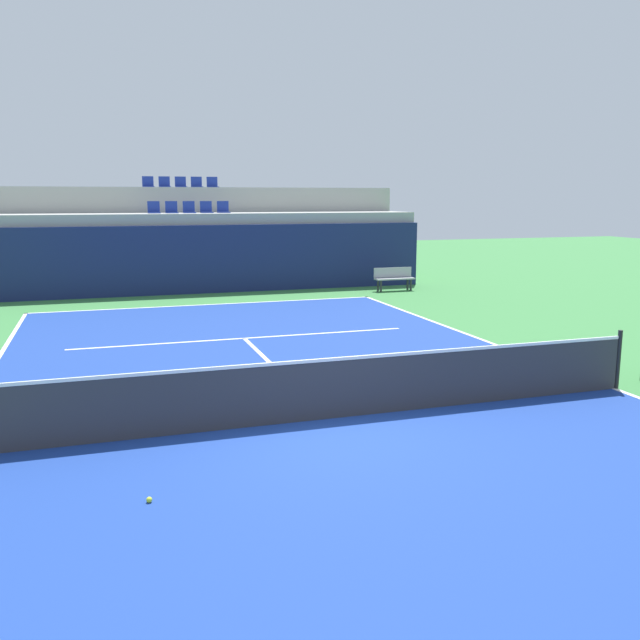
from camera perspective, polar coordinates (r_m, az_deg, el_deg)
ground_plane at (r=10.65m, az=0.68°, el=-8.37°), size 80.00×80.00×0.00m
court_surface at (r=10.65m, az=0.68°, el=-8.34°), size 11.00×24.00×0.01m
baseline_far at (r=22.01m, az=-9.33°, el=1.29°), size 11.00×0.10×0.00m
sideline_right at (r=13.35m, az=23.53°, el=-5.31°), size 0.10×24.00×0.00m
service_line_far at (r=16.63m, az=-6.40°, el=-1.54°), size 8.26×0.10×0.00m
centre_service_line at (r=13.59m, az=-3.65°, el=-4.19°), size 0.10×6.40×0.00m
back_wall at (r=24.64m, az=-10.42°, el=5.04°), size 17.24×0.30×2.44m
stands_tier_lower at (r=25.96m, az=-10.83°, el=5.72°), size 17.24×2.40×2.83m
stands_tier_upper at (r=28.30m, az=-11.49°, el=7.05°), size 17.24×2.40×3.80m
seating_row_lower at (r=25.98m, az=-10.98°, el=9.13°), size 3.01×0.44×0.44m
seating_row_upper at (r=28.36m, az=-11.66°, el=11.14°), size 3.01×0.44×0.44m
tennis_net at (r=10.50m, az=0.68°, el=-5.74°), size 11.08×0.08×1.07m
player_bench at (r=25.16m, az=6.25°, el=3.62°), size 1.50×0.40×0.85m
tennis_ball_0 at (r=8.13m, az=-14.21°, el=-14.48°), size 0.07×0.07×0.07m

